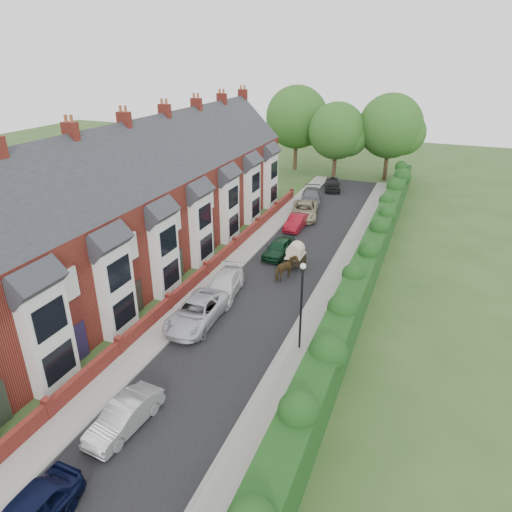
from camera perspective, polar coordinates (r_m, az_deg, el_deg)
The scene contains 23 objects.
ground at distance 23.49m, azimuth -5.79°, elevation -15.00°, with size 140.00×140.00×0.00m, color #2D4C1E.
road at distance 32.12m, azimuth 2.36°, elevation -3.15°, with size 6.00×58.00×0.02m, color black.
pavement_hedge_side at distance 31.15m, azimuth 9.51°, elevation -4.32°, with size 2.20×58.00×0.12m, color gray.
pavement_house_side at distance 33.42m, azimuth -3.87°, elevation -1.94°, with size 1.70×58.00×0.12m, color gray.
kerb_hedge_side at distance 31.34m, azimuth 7.64°, elevation -3.99°, with size 0.18×58.00×0.13m, color gray.
kerb_house_side at distance 33.11m, azimuth -2.62°, elevation -2.16°, with size 0.18×58.00×0.13m, color gray.
hedge at distance 30.19m, azimuth 13.03°, elevation -2.32°, with size 2.10×58.00×2.85m.
terrace_row at distance 34.15m, azimuth -14.81°, elevation 5.88°, with size 9.05×40.50×11.50m.
garden_wall_row at distance 32.86m, azimuth -6.21°, elevation -1.74°, with size 0.35×40.35×1.10m.
lamppost at distance 23.66m, azimuth 5.72°, elevation -5.00°, with size 0.32×0.32×5.16m.
tree_far_left at distance 57.87m, azimuth 10.41°, elevation 14.95°, with size 7.14×6.80×9.29m.
tree_far_right at distance 58.86m, azimuth 16.83°, elevation 15.09°, with size 7.98×7.60×10.31m.
tree_far_back at distance 62.05m, azimuth 5.50°, elevation 16.69°, with size 8.40×8.00×10.82m.
car_silver_a at distance 21.32m, azimuth -16.13°, elevation -18.66°, with size 1.35×3.88×1.28m, color #99999E.
car_silver_b at distance 27.34m, azimuth -7.39°, elevation -6.98°, with size 2.39×5.18×1.44m, color silver.
car_white at distance 30.17m, azimuth -4.05°, elevation -3.67°, with size 1.94×4.77×1.38m, color silver.
car_green at distance 35.79m, azimuth 2.89°, elevation 1.04°, with size 1.60×3.98×1.36m, color black.
car_red at distance 41.47m, azimuth 5.09°, elevation 4.27°, with size 1.36×3.89×1.28m, color maroon.
car_beige at distance 44.36m, azimuth 6.06°, elevation 5.70°, with size 2.41×5.22×1.45m, color tan.
car_grey at distance 48.97m, azimuth 6.91°, elevation 7.45°, with size 1.98×4.88×1.42m, color #575A5E.
car_black at distance 53.93m, azimuth 9.56°, elevation 8.89°, with size 1.70×4.22×1.44m, color black.
horse at distance 32.06m, azimuth 3.82°, elevation -1.62°, with size 0.89×1.95×1.64m, color #4A361B.
horse_cart at distance 33.75m, azimuth 4.95°, elevation 0.30°, with size 1.24×2.73×1.97m.
Camera 1 is at (8.81, -15.90, 14.88)m, focal length 32.00 mm.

